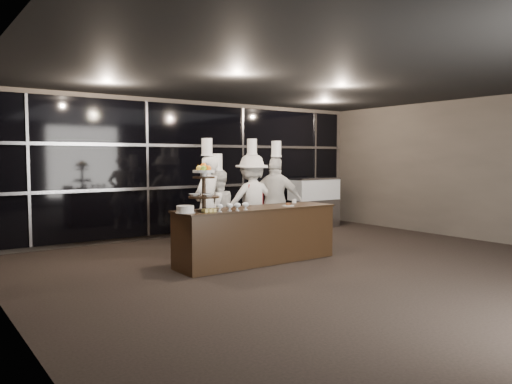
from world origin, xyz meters
TOP-DOWN VIEW (x-y plane):
  - room at (0.00, 0.00)m, footprint 10.00×10.00m
  - window_wall at (0.00, 4.94)m, footprint 8.60×0.10m
  - buffet_counter at (-0.62, 1.81)m, footprint 2.84×0.74m
  - display_stand at (-1.62, 1.81)m, footprint 0.48×0.48m
  - compotes at (-1.23, 1.59)m, footprint 0.59×0.11m
  - layer_cake at (-1.97, 1.76)m, footprint 0.30×0.30m
  - pastry_squares at (-1.63, 1.64)m, footprint 0.20×0.13m
  - small_plate at (-0.03, 1.71)m, footprint 0.20×0.20m
  - chef_cup at (0.40, 2.06)m, footprint 0.08×0.08m
  - display_case at (2.92, 4.30)m, footprint 1.28×0.56m
  - chef_a at (-0.97, 2.83)m, footprint 0.77×0.69m
  - chef_b at (-0.70, 2.93)m, footprint 0.76×0.61m
  - chef_c at (0.13, 3.00)m, footprint 1.29×0.94m
  - chef_d at (0.52, 2.74)m, footprint 1.00×1.06m

SIDE VIEW (x-z plane):
  - buffet_counter at x=-0.62m, z-range 0.01..0.93m
  - display_case at x=2.92m, z-range 0.07..1.31m
  - chef_b at x=-0.70m, z-range -0.13..1.68m
  - chef_d at x=0.52m, z-range -0.13..1.93m
  - chef_c at x=0.13m, z-range -0.14..1.96m
  - chef_a at x=-0.97m, z-range -0.13..1.96m
  - small_plate at x=-0.03m, z-range 0.91..0.96m
  - pastry_squares at x=-1.63m, z-range 0.92..0.97m
  - chef_cup at x=0.40m, z-range 0.92..0.99m
  - layer_cake at x=-1.97m, z-range 0.92..1.03m
  - compotes at x=-1.23m, z-range 0.94..1.06m
  - display_stand at x=-1.62m, z-range 0.97..1.71m
  - room at x=0.00m, z-range -3.50..6.50m
  - window_wall at x=0.00m, z-range 0.10..2.90m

